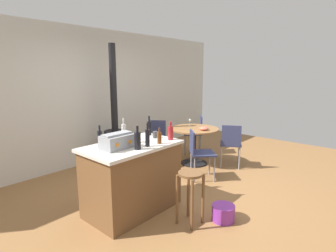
{
  "coord_description": "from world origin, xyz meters",
  "views": [
    {
      "loc": [
        -3.07,
        -2.55,
        1.85
      ],
      "look_at": [
        0.4,
        0.49,
        0.92
      ],
      "focal_mm": 29.0,
      "sensor_mm": 36.0,
      "label": 1
    }
  ],
  "objects_px": {
    "kitchen_island": "(132,178)",
    "cup_0": "(155,135)",
    "bottle_5": "(159,137)",
    "bottle_3": "(149,128)",
    "wooden_stool": "(190,188)",
    "plastic_bucket": "(223,213)",
    "cup_1": "(136,139)",
    "bottle_4": "(171,133)",
    "folding_chair_far": "(196,131)",
    "serving_bowl": "(204,128)",
    "wood_stove": "(115,137)",
    "bottle_2": "(124,132)",
    "toolbox": "(117,141)",
    "folding_chair_right": "(199,151)",
    "wine_glass": "(190,121)",
    "bottle_0": "(138,140)",
    "folding_chair_near": "(231,142)",
    "dining_table": "(194,137)",
    "bottle_6": "(100,138)",
    "bottle_1": "(147,137)",
    "folding_chair_left": "(157,138)"
  },
  "relations": [
    {
      "from": "cup_1",
      "to": "serving_bowl",
      "type": "height_order",
      "value": "cup_1"
    },
    {
      "from": "bottle_4",
      "to": "cup_1",
      "type": "height_order",
      "value": "bottle_4"
    },
    {
      "from": "bottle_5",
      "to": "folding_chair_far",
      "type": "bearing_deg",
      "value": 25.14
    },
    {
      "from": "bottle_4",
      "to": "serving_bowl",
      "type": "height_order",
      "value": "bottle_4"
    },
    {
      "from": "wine_glass",
      "to": "serving_bowl",
      "type": "xyz_separation_m",
      "value": [
        -0.18,
        -0.48,
        -0.07
      ]
    },
    {
      "from": "dining_table",
      "to": "cup_0",
      "type": "bearing_deg",
      "value": -163.58
    },
    {
      "from": "folding_chair_far",
      "to": "toolbox",
      "type": "height_order",
      "value": "toolbox"
    },
    {
      "from": "bottle_6",
      "to": "cup_0",
      "type": "xyz_separation_m",
      "value": [
        0.76,
        -0.24,
        -0.05
      ]
    },
    {
      "from": "bottle_6",
      "to": "bottle_2",
      "type": "bearing_deg",
      "value": 0.38
    },
    {
      "from": "bottle_5",
      "to": "kitchen_island",
      "type": "bearing_deg",
      "value": 138.06
    },
    {
      "from": "folding_chair_far",
      "to": "bottle_3",
      "type": "bearing_deg",
      "value": -162.23
    },
    {
      "from": "bottle_6",
      "to": "dining_table",
      "type": "bearing_deg",
      "value": 5.67
    },
    {
      "from": "bottle_3",
      "to": "wood_stove",
      "type": "bearing_deg",
      "value": 71.48
    },
    {
      "from": "wood_stove",
      "to": "bottle_2",
      "type": "relative_size",
      "value": 7.73
    },
    {
      "from": "wooden_stool",
      "to": "dining_table",
      "type": "distance_m",
      "value": 2.24
    },
    {
      "from": "bottle_2",
      "to": "wooden_stool",
      "type": "bearing_deg",
      "value": -81.5
    },
    {
      "from": "wood_stove",
      "to": "serving_bowl",
      "type": "xyz_separation_m",
      "value": [
        1.04,
        -1.41,
        0.21
      ]
    },
    {
      "from": "wine_glass",
      "to": "plastic_bucket",
      "type": "height_order",
      "value": "wine_glass"
    },
    {
      "from": "folding_chair_left",
      "to": "cup_1",
      "type": "relative_size",
      "value": 7.74
    },
    {
      "from": "folding_chair_left",
      "to": "bottle_5",
      "type": "distance_m",
      "value": 2.06
    },
    {
      "from": "bottle_4",
      "to": "bottle_1",
      "type": "bearing_deg",
      "value": -179.37
    },
    {
      "from": "folding_chair_far",
      "to": "bottle_4",
      "type": "distance_m",
      "value": 2.51
    },
    {
      "from": "cup_0",
      "to": "bottle_2",
      "type": "bearing_deg",
      "value": 146.62
    },
    {
      "from": "cup_0",
      "to": "bottle_3",
      "type": "bearing_deg",
      "value": 70.5
    },
    {
      "from": "wooden_stool",
      "to": "plastic_bucket",
      "type": "height_order",
      "value": "wooden_stool"
    },
    {
      "from": "kitchen_island",
      "to": "cup_0",
      "type": "bearing_deg",
      "value": 1.42
    },
    {
      "from": "bottle_5",
      "to": "cup_0",
      "type": "xyz_separation_m",
      "value": [
        0.19,
        0.26,
        -0.03
      ]
    },
    {
      "from": "folding_chair_right",
      "to": "bottle_0",
      "type": "height_order",
      "value": "bottle_0"
    },
    {
      "from": "kitchen_island",
      "to": "wooden_stool",
      "type": "relative_size",
      "value": 1.91
    },
    {
      "from": "cup_0",
      "to": "plastic_bucket",
      "type": "relative_size",
      "value": 0.38
    },
    {
      "from": "folding_chair_right",
      "to": "bottle_1",
      "type": "relative_size",
      "value": 2.87
    },
    {
      "from": "cup_1",
      "to": "plastic_bucket",
      "type": "relative_size",
      "value": 0.38
    },
    {
      "from": "dining_table",
      "to": "cup_0",
      "type": "height_order",
      "value": "cup_0"
    },
    {
      "from": "folding_chair_far",
      "to": "toolbox",
      "type": "bearing_deg",
      "value": -162.9
    },
    {
      "from": "toolbox",
      "to": "kitchen_island",
      "type": "bearing_deg",
      "value": 1.1
    },
    {
      "from": "folding_chair_far",
      "to": "bottle_2",
      "type": "xyz_separation_m",
      "value": [
        -2.62,
        -0.64,
        0.52
      ]
    },
    {
      "from": "wood_stove",
      "to": "bottle_2",
      "type": "distance_m",
      "value": 1.75
    },
    {
      "from": "dining_table",
      "to": "serving_bowl",
      "type": "height_order",
      "value": "serving_bowl"
    },
    {
      "from": "folding_chair_near",
      "to": "cup_0",
      "type": "xyz_separation_m",
      "value": [
        -1.92,
        0.18,
        0.46
      ]
    },
    {
      "from": "folding_chair_far",
      "to": "cup_0",
      "type": "xyz_separation_m",
      "value": [
        -2.25,
        -0.89,
        0.45
      ]
    },
    {
      "from": "folding_chair_right",
      "to": "wood_stove",
      "type": "distance_m",
      "value": 1.76
    },
    {
      "from": "bottle_5",
      "to": "bottle_3",
      "type": "bearing_deg",
      "value": 60.07
    },
    {
      "from": "folding_chair_right",
      "to": "bottle_3",
      "type": "bearing_deg",
      "value": 166.23
    },
    {
      "from": "toolbox",
      "to": "bottle_5",
      "type": "height_order",
      "value": "bottle_5"
    },
    {
      "from": "cup_0",
      "to": "serving_bowl",
      "type": "bearing_deg",
      "value": 8.47
    },
    {
      "from": "folding_chair_near",
      "to": "folding_chair_far",
      "type": "bearing_deg",
      "value": 72.73
    },
    {
      "from": "bottle_3",
      "to": "bottle_5",
      "type": "relative_size",
      "value": 1.37
    },
    {
      "from": "bottle_5",
      "to": "wine_glass",
      "type": "height_order",
      "value": "bottle_5"
    },
    {
      "from": "wooden_stool",
      "to": "cup_1",
      "type": "height_order",
      "value": "cup_1"
    },
    {
      "from": "folding_chair_near",
      "to": "folding_chair_right",
      "type": "relative_size",
      "value": 1.0
    }
  ]
}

